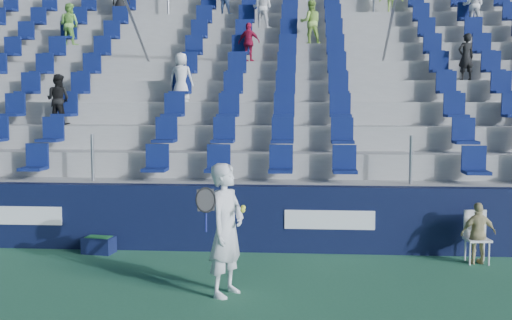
# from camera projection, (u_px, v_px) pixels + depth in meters

# --- Properties ---
(ground) EXTENTS (70.00, 70.00, 0.00)m
(ground) POSITION_uv_depth(u_px,v_px,m) (225.00, 305.00, 8.60)
(ground) COLOR #2E6B48
(ground) RESTS_ON ground
(sponsor_wall) EXTENTS (24.00, 0.32, 1.20)m
(sponsor_wall) POSITION_uv_depth(u_px,v_px,m) (247.00, 218.00, 11.67)
(sponsor_wall) COLOR black
(sponsor_wall) RESTS_ON ground
(grandstand) EXTENTS (24.00, 8.17, 6.63)m
(grandstand) POSITION_uv_depth(u_px,v_px,m) (264.00, 124.00, 16.59)
(grandstand) COLOR #A2A29D
(grandstand) RESTS_ON ground
(tennis_player) EXTENTS (0.74, 0.80, 1.87)m
(tennis_player) POSITION_uv_depth(u_px,v_px,m) (226.00, 230.00, 8.96)
(tennis_player) COLOR silver
(tennis_player) RESTS_ON ground
(line_judge_chair) EXTENTS (0.42, 0.43, 0.88)m
(line_judge_chair) POSITION_uv_depth(u_px,v_px,m) (476.00, 233.00, 10.88)
(line_judge_chair) COLOR white
(line_judge_chair) RESTS_ON ground
(line_judge) EXTENTS (0.65, 0.36, 1.04)m
(line_judge) POSITION_uv_depth(u_px,v_px,m) (478.00, 233.00, 10.73)
(line_judge) COLOR tan
(line_judge) RESTS_ON ground
(ball_bin) EXTENTS (0.58, 0.43, 0.30)m
(ball_bin) POSITION_uv_depth(u_px,v_px,m) (99.00, 244.00, 11.52)
(ball_bin) COLOR #10173B
(ball_bin) RESTS_ON ground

